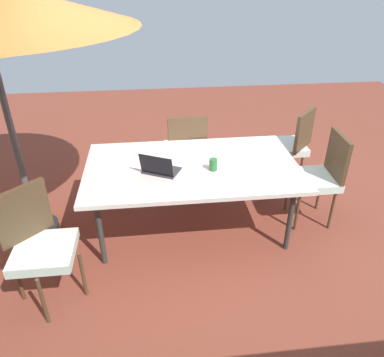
# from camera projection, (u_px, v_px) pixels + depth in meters

# --- Properties ---
(ground_plane) EXTENTS (10.00, 10.00, 0.02)m
(ground_plane) POSITION_uv_depth(u_px,v_px,m) (192.00, 227.00, 3.96)
(ground_plane) COLOR brown
(dining_table) EXTENTS (2.04, 1.19, 0.73)m
(dining_table) POSITION_uv_depth(u_px,v_px,m) (192.00, 169.00, 3.61)
(dining_table) COLOR silver
(dining_table) RESTS_ON ground_plane
(chair_south) EXTENTS (0.46, 0.48, 0.98)m
(chair_south) POSITION_uv_depth(u_px,v_px,m) (186.00, 148.00, 4.34)
(chair_south) COLOR silver
(chair_south) RESTS_ON ground_plane
(chair_northeast) EXTENTS (0.59, 0.59, 0.98)m
(chair_northeast) POSITION_uv_depth(u_px,v_px,m) (38.00, 242.00, 2.88)
(chair_northeast) COLOR silver
(chair_northeast) RESTS_ON ground_plane
(chair_west) EXTENTS (0.47, 0.46, 0.98)m
(chair_west) POSITION_uv_depth(u_px,v_px,m) (320.00, 174.00, 3.80)
(chair_west) COLOR silver
(chair_west) RESTS_ON ground_plane
(chair_southwest) EXTENTS (0.59, 0.59, 0.98)m
(chair_southwest) POSITION_uv_depth(u_px,v_px,m) (290.00, 143.00, 4.45)
(chair_southwest) COLOR silver
(chair_southwest) RESTS_ON ground_plane
(laptop) EXTENTS (0.40, 0.36, 0.21)m
(laptop) POSITION_uv_depth(u_px,v_px,m) (160.00, 169.00, 3.43)
(laptop) COLOR #2D2D33
(laptop) RESTS_ON dining_table
(cup) EXTENTS (0.07, 0.07, 0.11)m
(cup) POSITION_uv_depth(u_px,v_px,m) (213.00, 165.00, 3.48)
(cup) COLOR #286B33
(cup) RESTS_ON dining_table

